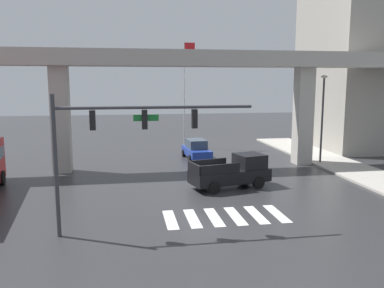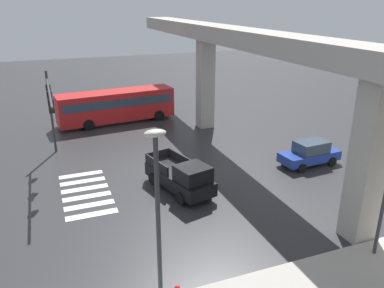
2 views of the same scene
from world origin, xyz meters
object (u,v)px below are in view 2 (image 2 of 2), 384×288
(traffic_signal_mast, at_px, (50,102))
(city_bus, at_px, (117,104))
(sedan_blue, at_px, (310,153))
(pickup_truck, at_px, (182,177))
(street_lamp_near_corner, at_px, (158,207))

(traffic_signal_mast, bearing_deg, city_bus, 145.63)
(city_bus, xyz_separation_m, sedan_blue, (15.02, 10.66, -0.87))
(pickup_truck, bearing_deg, sedan_blue, 94.10)
(pickup_truck, distance_m, city_bus, 15.76)
(sedan_blue, distance_m, street_lamp_near_corner, 17.33)
(sedan_blue, bearing_deg, traffic_signal_mast, -111.14)
(pickup_truck, relative_size, sedan_blue, 1.23)
(traffic_signal_mast, distance_m, street_lamp_near_corner, 16.38)
(sedan_blue, xyz_separation_m, street_lamp_near_corner, (9.76, -13.84, 3.70))
(pickup_truck, height_order, city_bus, city_bus)
(sedan_blue, xyz_separation_m, traffic_signal_mast, (-6.40, -16.55, 3.70))
(sedan_blue, height_order, traffic_signal_mast, traffic_signal_mast)
(city_bus, bearing_deg, sedan_blue, 35.38)
(pickup_truck, distance_m, street_lamp_near_corner, 10.54)
(pickup_truck, distance_m, traffic_signal_mast, 10.44)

